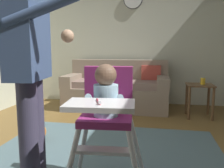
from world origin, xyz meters
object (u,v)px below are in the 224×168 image
adult_standing (30,69)px  side_table (200,93)px  toy_ball (38,132)px  couch (117,90)px  high_chair (106,105)px  sippy_cup (203,81)px

adult_standing → side_table: bearing=49.3°
adult_standing → toy_ball: bearing=109.8°
couch → high_chair: high_chair is taller
high_chair → sippy_cup: 2.47m
toy_ball → high_chair: bearing=-41.0°
high_chair → side_table: high_chair is taller
high_chair → sippy_cup: (1.04, 2.24, -0.10)m
adult_standing → toy_ball: adult_standing is taller
couch → adult_standing: 2.74m
high_chair → sippy_cup: high_chair is taller
adult_standing → sippy_cup: bearing=48.6°
high_chair → side_table: size_ratio=1.86×
adult_standing → high_chair: bearing=-0.2°
side_table → adult_standing: bearing=-123.7°
couch → adult_standing: (-0.18, -2.67, 0.59)m
high_chair → adult_standing: adult_standing is taller
high_chair → toy_ball: size_ratio=4.92×
adult_standing → sippy_cup: size_ratio=16.23×
sippy_cup → high_chair: bearing=-114.9°
toy_ball → side_table: 2.44m
sippy_cup → side_table: bearing=-180.0°
toy_ball → side_table: size_ratio=0.38×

